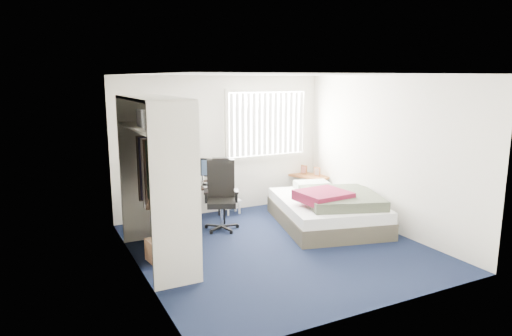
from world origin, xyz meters
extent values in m
plane|color=black|center=(0.00, 0.00, 0.00)|extent=(4.20, 4.20, 0.00)
plane|color=silver|center=(0.00, 2.10, 1.25)|extent=(4.00, 0.00, 4.00)
plane|color=silver|center=(0.00, -2.10, 1.25)|extent=(4.00, 0.00, 4.00)
plane|color=silver|center=(-2.00, 0.00, 1.25)|extent=(0.00, 4.20, 4.20)
plane|color=silver|center=(2.00, 0.00, 1.25)|extent=(0.00, 4.20, 4.20)
plane|color=white|center=(0.00, 0.00, 2.50)|extent=(4.20, 4.20, 0.00)
cube|color=white|center=(0.90, 2.08, 1.60)|extent=(1.60, 0.02, 1.20)
cube|color=beige|center=(0.90, 2.05, 2.23)|extent=(1.72, 0.06, 0.06)
cube|color=beige|center=(0.90, 2.05, 0.97)|extent=(1.72, 0.06, 0.06)
cube|color=white|center=(0.90, 2.02, 1.60)|extent=(1.60, 0.04, 1.16)
cube|color=beige|center=(-1.70, -0.60, 1.10)|extent=(0.60, 0.04, 2.20)
cube|color=beige|center=(-1.70, 1.20, 1.10)|extent=(0.60, 0.04, 2.20)
cube|color=beige|center=(-1.70, 0.30, 2.20)|extent=(0.60, 1.80, 0.04)
cube|color=beige|center=(-1.70, 0.30, 1.82)|extent=(0.56, 1.74, 0.03)
cylinder|color=silver|center=(-1.70, 0.30, 1.70)|extent=(0.03, 1.72, 0.03)
cube|color=#26262B|center=(-1.70, 0.20, 1.25)|extent=(0.38, 1.10, 0.90)
cube|color=beige|center=(-1.38, 0.75, 1.10)|extent=(0.03, 0.90, 2.20)
cube|color=white|center=(-1.70, -0.15, 1.96)|extent=(0.38, 0.30, 0.24)
cube|color=gray|center=(-1.70, 0.35, 1.95)|extent=(0.34, 0.28, 0.22)
cube|color=black|center=(-0.83, 1.73, 0.64)|extent=(1.45, 0.91, 0.04)
cylinder|color=black|center=(-1.48, 1.62, 0.31)|extent=(0.04, 0.04, 0.62)
cylinder|color=black|center=(-1.37, 2.11, 0.31)|extent=(0.04, 0.04, 0.62)
cylinder|color=black|center=(-0.29, 1.35, 0.31)|extent=(0.04, 0.04, 0.62)
cylinder|color=black|center=(-0.18, 1.84, 0.31)|extent=(0.04, 0.04, 0.62)
cube|color=white|center=(-1.23, 1.93, 0.94)|extent=(0.49, 0.14, 0.36)
cube|color=white|center=(-1.23, 1.93, 0.94)|extent=(0.44, 0.10, 0.31)
cube|color=black|center=(-0.76, 1.83, 0.92)|extent=(0.47, 0.13, 0.32)
cube|color=#1E2838|center=(-0.76, 1.83, 0.92)|extent=(0.42, 0.10, 0.27)
cube|color=black|center=(-0.36, 1.70, 0.92)|extent=(0.47, 0.13, 0.32)
cube|color=#1E2838|center=(-0.36, 1.70, 0.92)|extent=(0.42, 0.10, 0.27)
cube|color=white|center=(-0.98, 1.67, 0.67)|extent=(0.42, 0.22, 0.02)
cube|color=black|center=(-0.72, 1.61, 0.68)|extent=(0.08, 0.11, 0.02)
cylinder|color=silver|center=(-0.58, 1.63, 0.74)|extent=(0.08, 0.08, 0.16)
cube|color=white|center=(-0.83, 1.73, 0.67)|extent=(0.35, 0.34, 0.00)
cube|color=black|center=(-0.44, 1.10, 0.05)|extent=(0.71, 0.71, 0.11)
cylinder|color=silver|center=(-0.44, 1.10, 0.25)|extent=(0.05, 0.05, 0.36)
cube|color=black|center=(-0.44, 1.10, 0.45)|extent=(0.59, 0.59, 0.09)
cube|color=black|center=(-0.36, 1.29, 0.82)|extent=(0.46, 0.25, 0.64)
cube|color=black|center=(-0.36, 1.29, 1.09)|extent=(0.29, 0.20, 0.15)
cube|color=black|center=(-0.67, 1.19, 0.65)|extent=(0.15, 0.26, 0.04)
cube|color=black|center=(-0.21, 1.01, 0.65)|extent=(0.15, 0.26, 0.04)
cube|color=white|center=(0.07, 1.85, 0.24)|extent=(0.33, 0.27, 0.03)
cylinder|color=white|center=(-0.04, 1.76, 0.12)|extent=(0.04, 0.04, 0.23)
cylinder|color=white|center=(-0.05, 1.93, 0.12)|extent=(0.04, 0.04, 0.23)
cylinder|color=white|center=(0.19, 1.77, 0.12)|extent=(0.04, 0.04, 0.23)
cylinder|color=white|center=(0.18, 1.94, 0.12)|extent=(0.04, 0.04, 0.23)
cube|color=brown|center=(1.75, 1.85, 0.55)|extent=(0.70, 0.92, 0.04)
cube|color=brown|center=(1.74, 1.44, 0.26)|extent=(0.05, 0.05, 0.53)
cube|color=brown|center=(1.45, 2.13, 0.26)|extent=(0.05, 0.05, 0.53)
cube|color=brown|center=(2.05, 1.57, 0.26)|extent=(0.05, 0.05, 0.53)
cube|color=brown|center=(1.76, 2.26, 0.26)|extent=(0.05, 0.05, 0.53)
cube|color=brown|center=(1.82, 1.68, 0.66)|extent=(0.07, 0.14, 0.18)
cube|color=brown|center=(1.70, 1.96, 0.66)|extent=(0.07, 0.14, 0.18)
cube|color=#433E30|center=(1.25, 0.55, 0.13)|extent=(1.99, 2.36, 0.27)
cube|color=white|center=(1.25, 0.55, 0.35)|extent=(1.94, 2.32, 0.18)
cube|color=#B5BBAD|center=(1.43, 1.27, 0.51)|extent=(0.68, 0.53, 0.14)
cube|color=#3B4332|center=(1.34, 0.27, 0.51)|extent=(1.52, 1.59, 0.18)
cube|color=maroon|center=(0.97, 0.25, 0.60)|extent=(0.80, 0.75, 0.16)
cube|color=tan|center=(-1.65, 0.29, 0.15)|extent=(0.44, 0.36, 0.30)
camera|label=1|loc=(-3.16, -5.56, 2.46)|focal=32.00mm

